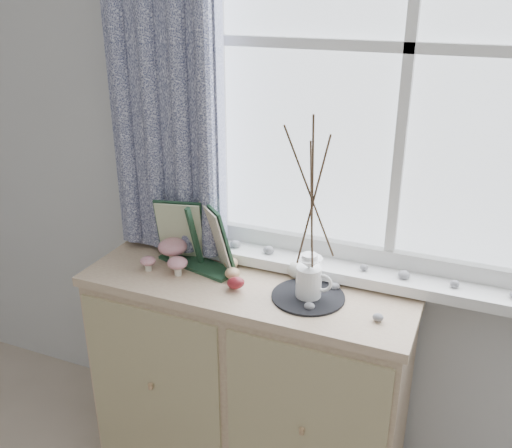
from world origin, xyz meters
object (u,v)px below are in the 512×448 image
at_px(botanical_book, 193,238).
at_px(sideboard, 249,378).
at_px(twig_pitcher, 312,193).
at_px(toadstool_cluster, 171,253).

bearing_deg(botanical_book, sideboard, 11.93).
height_order(botanical_book, twig_pitcher, twig_pitcher).
relative_size(sideboard, twig_pitcher, 1.83).
distance_m(botanical_book, twig_pitcher, 0.52).
bearing_deg(sideboard, twig_pitcher, -5.49).
bearing_deg(toadstool_cluster, sideboard, 1.23).
distance_m(toadstool_cluster, twig_pitcher, 0.63).
bearing_deg(toadstool_cluster, botanical_book, 11.40).
bearing_deg(twig_pitcher, botanical_book, 168.14).
bearing_deg(botanical_book, toadstool_cluster, -154.00).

